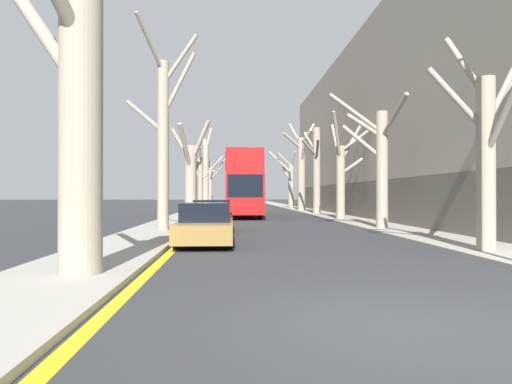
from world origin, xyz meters
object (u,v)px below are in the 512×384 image
at_px(street_tree_right_0, 488,143).
at_px(street_tree_left_3, 200,179).
at_px(street_tree_left_1, 163,136).
at_px(parked_car_1, 212,216).
at_px(street_tree_right_2, 342,172).
at_px(parked_car_0, 205,225).
at_px(street_tree_left_0, 78,92).
at_px(street_tree_right_1, 380,162).
at_px(street_tree_right_3, 316,169).
at_px(street_tree_right_5, 290,181).
at_px(street_tree_left_2, 191,175).
at_px(street_tree_left_4, 206,173).
at_px(street_tree_right_4, 301,168).
at_px(street_tree_left_5, 211,181).
at_px(double_decker_bus, 243,182).

bearing_deg(street_tree_right_0, street_tree_left_3, 108.52).
height_order(street_tree_left_1, parked_car_1, street_tree_left_1).
height_order(street_tree_right_2, parked_car_0, street_tree_right_2).
xyz_separation_m(street_tree_left_0, parked_car_1, (2.08, 11.66, -2.93)).
height_order(street_tree_right_1, street_tree_right_3, street_tree_right_3).
bearing_deg(street_tree_right_5, street_tree_left_1, -106.34).
relative_size(street_tree_left_2, street_tree_right_1, 1.02).
bearing_deg(street_tree_right_3, street_tree_left_4, 122.45).
xyz_separation_m(street_tree_right_3, parked_car_1, (-7.83, -16.62, -3.13)).
bearing_deg(street_tree_left_0, street_tree_left_1, 90.08).
height_order(street_tree_left_1, street_tree_left_4, street_tree_left_4).
xyz_separation_m(street_tree_left_1, street_tree_right_4, (9.89, 25.03, 0.11)).
xyz_separation_m(street_tree_left_4, street_tree_right_3, (9.93, -15.61, -0.38)).
bearing_deg(street_tree_right_2, street_tree_left_3, 127.13).
bearing_deg(street_tree_left_5, street_tree_right_3, -69.08).
bearing_deg(parked_car_0, street_tree_left_0, -108.57).
height_order(street_tree_right_2, double_decker_bus, street_tree_right_2).
height_order(street_tree_left_2, street_tree_right_2, street_tree_right_2).
distance_m(street_tree_right_0, street_tree_right_3, 25.11).
xyz_separation_m(street_tree_left_1, street_tree_left_4, (0.00, 32.89, 0.00)).
height_order(street_tree_left_5, street_tree_right_5, street_tree_left_5).
bearing_deg(street_tree_left_2, street_tree_right_4, 55.50).
bearing_deg(parked_car_1, parked_car_0, -90.00).
bearing_deg(street_tree_left_3, street_tree_right_3, -23.65).
xyz_separation_m(street_tree_right_2, street_tree_right_5, (-0.08, 25.06, 0.15)).
relative_size(street_tree_left_2, street_tree_right_4, 0.74).
bearing_deg(parked_car_1, street_tree_right_4, 72.26).
height_order(street_tree_right_1, street_tree_right_5, street_tree_right_5).
relative_size(street_tree_left_0, street_tree_right_4, 0.86).
xyz_separation_m(street_tree_left_4, street_tree_right_2, (9.95, -24.31, -1.13)).
xyz_separation_m(street_tree_right_1, double_decker_bus, (-5.98, 13.45, -0.53)).
height_order(double_decker_bus, parked_car_0, double_decker_bus).
distance_m(street_tree_right_2, parked_car_0, 15.71).
relative_size(street_tree_right_3, parked_car_1, 1.56).
xyz_separation_m(street_tree_left_5, street_tree_right_5, (9.69, -9.16, -0.30)).
distance_m(street_tree_left_0, street_tree_left_4, 43.90).
xyz_separation_m(street_tree_left_2, street_tree_right_3, (9.71, 6.34, 0.84)).
bearing_deg(street_tree_left_0, street_tree_right_0, 17.76).
bearing_deg(street_tree_left_1, parked_car_1, 17.56).
bearing_deg(street_tree_left_5, street_tree_right_5, -43.38).
bearing_deg(street_tree_right_3, double_decker_bus, -154.02).
height_order(street_tree_left_5, street_tree_right_4, street_tree_right_4).
bearing_deg(parked_car_1, street_tree_left_1, -162.44).
xyz_separation_m(street_tree_left_1, street_tree_right_2, (9.95, 8.59, -1.13)).
xyz_separation_m(street_tree_left_5, street_tree_right_0, (9.78, -50.62, -0.46)).
bearing_deg(street_tree_right_5, street_tree_left_2, -113.04).
relative_size(street_tree_left_5, street_tree_right_0, 1.03).
xyz_separation_m(street_tree_left_3, street_tree_right_5, (9.76, 12.06, 0.16)).
bearing_deg(street_tree_right_4, street_tree_right_2, -89.81).
bearing_deg(street_tree_left_5, street_tree_left_3, -90.19).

